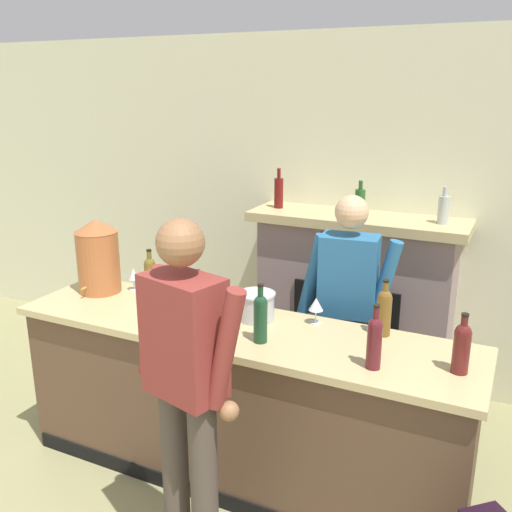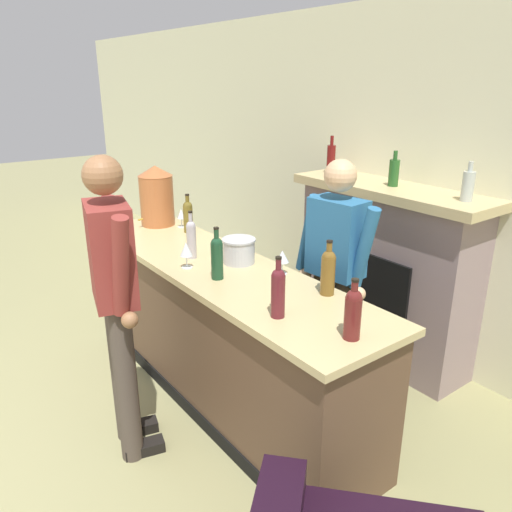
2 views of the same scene
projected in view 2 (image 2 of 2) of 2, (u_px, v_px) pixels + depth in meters
wall_back_panel at (368, 177)px, 4.26m from camera, size 12.00×0.07×2.75m
bar_counter at (219, 331)px, 3.50m from camera, size 2.77×0.70×1.00m
fireplace_stone at (384, 272)px, 3.99m from camera, size 1.63×0.52×1.73m
person_customer at (116, 299)px, 2.80m from camera, size 0.64×0.37×1.81m
person_bartender at (334, 272)px, 3.37m from camera, size 0.66×0.34×1.70m
copper_dispenser at (157, 195)px, 4.15m from camera, size 0.29×0.32×0.50m
ice_bucket_steel at (239, 251)px, 3.34m from camera, size 0.23×0.23×0.17m
wine_bottle_rose_blush at (353, 312)px, 2.35m from camera, size 0.08×0.08×0.31m
wine_bottle_chardonnay_pale at (188, 215)px, 3.98m from camera, size 0.08×0.08×0.31m
wine_bottle_port_short at (328, 270)px, 2.83m from camera, size 0.08×0.08×0.32m
wine_bottle_riesling_slim at (191, 237)px, 3.41m from camera, size 0.07×0.07×0.33m
wine_bottle_merlot_tall at (278, 290)px, 2.56m from camera, size 0.07×0.07×0.33m
wine_bottle_cabernet_heavy at (217, 256)px, 3.05m from camera, size 0.08×0.08×0.33m
wine_glass_near_bucket at (186, 250)px, 3.23m from camera, size 0.08×0.08×0.18m
wine_glass_by_dispenser at (282, 257)px, 3.13m from camera, size 0.08×0.08×0.16m
wine_glass_mid_counter at (181, 215)px, 4.13m from camera, size 0.07×0.07×0.16m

